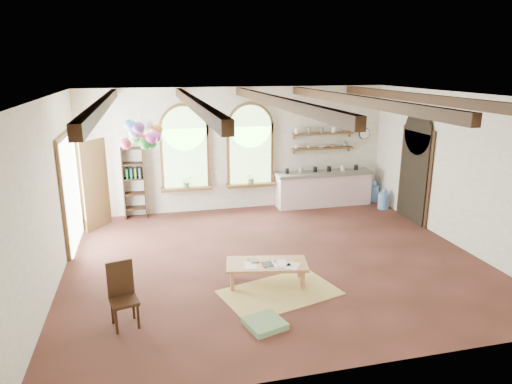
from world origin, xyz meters
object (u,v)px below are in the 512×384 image
object	(u,v)px
balloon_cluster	(142,135)
kitchen_counter	(323,188)
coffee_table	(267,265)
side_chair	(124,308)

from	to	relation	value
balloon_cluster	kitchen_counter	bearing A→B (deg)	18.48
coffee_table	balloon_cluster	world-z (taller)	balloon_cluster
side_chair	balloon_cluster	xyz separation A→B (m)	(0.40, 3.41, 2.05)
coffee_table	balloon_cluster	distance (m)	3.84
coffee_table	side_chair	size ratio (longest dim) A/B	1.55
kitchen_counter	coffee_table	world-z (taller)	kitchen_counter
kitchen_counter	coffee_table	distance (m)	5.00
side_chair	balloon_cluster	world-z (taller)	balloon_cluster
kitchen_counter	coffee_table	size ratio (longest dim) A/B	1.78
coffee_table	side_chair	distance (m)	2.51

